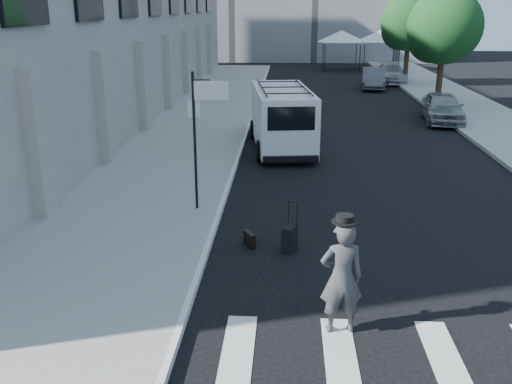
# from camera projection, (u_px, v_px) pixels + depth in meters

# --- Properties ---
(ground) EXTENTS (120.00, 120.00, 0.00)m
(ground) POSITION_uv_depth(u_px,v_px,m) (299.00, 270.00, 11.69)
(ground) COLOR black
(ground) RESTS_ON ground
(sidewalk_left) EXTENTS (4.50, 48.00, 0.15)m
(sidewalk_left) POSITION_uv_depth(u_px,v_px,m) (204.00, 118.00, 27.07)
(sidewalk_left) COLOR gray
(sidewalk_left) RESTS_ON ground
(sidewalk_right) EXTENTS (4.00, 56.00, 0.15)m
(sidewalk_right) POSITION_uv_depth(u_px,v_px,m) (464.00, 106.00, 30.15)
(sidewalk_right) COLOR gray
(sidewalk_right) RESTS_ON ground
(sign_pole) EXTENTS (1.03, 0.07, 3.50)m
(sign_pole) POSITION_uv_depth(u_px,v_px,m) (203.00, 113.00, 14.02)
(sign_pole) COLOR black
(sign_pole) RESTS_ON sidewalk_left
(tree_near) EXTENTS (3.80, 3.83, 6.03)m
(tree_near) POSITION_uv_depth(u_px,v_px,m) (442.00, 30.00, 29.15)
(tree_near) COLOR black
(tree_near) RESTS_ON ground
(tree_far) EXTENTS (3.80, 3.83, 6.03)m
(tree_far) POSITION_uv_depth(u_px,v_px,m) (407.00, 24.00, 37.69)
(tree_far) COLOR black
(tree_far) RESTS_ON ground
(tent_left) EXTENTS (4.00, 4.00, 3.20)m
(tent_left) POSITION_uv_depth(u_px,v_px,m) (342.00, 36.00, 46.66)
(tent_left) COLOR black
(tent_left) RESTS_ON ground
(tent_right) EXTENTS (4.00, 4.00, 3.20)m
(tent_right) POSITION_uv_depth(u_px,v_px,m) (380.00, 36.00, 46.97)
(tent_right) COLOR black
(tent_right) RESTS_ON ground
(businessman) EXTENTS (0.76, 0.55, 1.94)m
(businessman) POSITION_uv_depth(u_px,v_px,m) (341.00, 278.00, 9.22)
(businessman) COLOR #3D3D40
(businessman) RESTS_ON ground
(briefcase) EXTENTS (0.31, 0.45, 0.34)m
(briefcase) POSITION_uv_depth(u_px,v_px,m) (249.00, 239.00, 12.79)
(briefcase) COLOR black
(briefcase) RESTS_ON ground
(suitcase) EXTENTS (0.37, 0.46, 1.12)m
(suitcase) POSITION_uv_depth(u_px,v_px,m) (289.00, 238.00, 12.51)
(suitcase) COLOR black
(suitcase) RESTS_ON ground
(cargo_van) EXTENTS (2.66, 6.14, 2.25)m
(cargo_van) POSITION_uv_depth(u_px,v_px,m) (281.00, 117.00, 21.37)
(cargo_van) COLOR white
(cargo_van) RESTS_ON ground
(parked_car_a) EXTENTS (2.06, 4.26, 1.40)m
(parked_car_a) POSITION_uv_depth(u_px,v_px,m) (442.00, 107.00, 26.16)
(parked_car_a) COLOR gray
(parked_car_a) RESTS_ON ground
(parked_car_b) EXTENTS (1.86, 4.17, 1.33)m
(parked_car_b) POSITION_uv_depth(u_px,v_px,m) (373.00, 78.00, 36.72)
(parked_car_b) COLOR #515358
(parked_car_b) RESTS_ON ground
(parked_car_c) EXTENTS (2.11, 4.67, 1.33)m
(parked_car_c) POSITION_uv_depth(u_px,v_px,m) (391.00, 73.00, 39.44)
(parked_car_c) COLOR #B4B8BD
(parked_car_c) RESTS_ON ground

